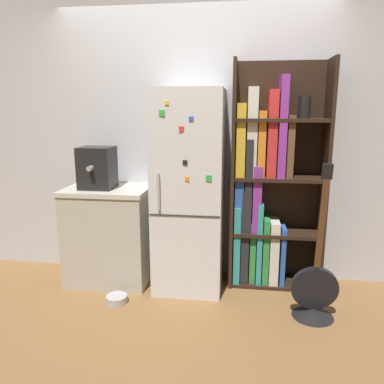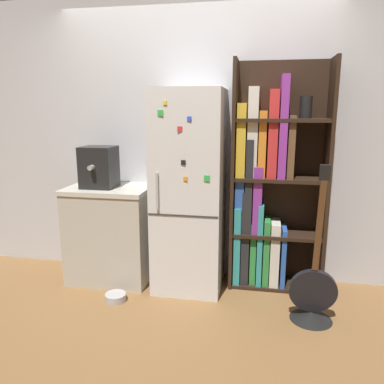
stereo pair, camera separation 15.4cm
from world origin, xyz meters
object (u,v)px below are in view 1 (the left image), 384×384
(bookshelf, at_px, (266,187))
(pet_bowl, at_px, (117,299))
(espresso_machine, at_px, (97,168))
(guitar, at_px, (314,296))
(refrigerator, at_px, (189,192))

(bookshelf, distance_m, pet_bowl, 1.61)
(bookshelf, height_order, espresso_machine, bookshelf)
(espresso_machine, relative_size, pet_bowl, 2.08)
(pet_bowl, bearing_deg, espresso_machine, 123.94)
(bookshelf, xyz_separation_m, guitar, (0.37, -0.57, -0.74))
(refrigerator, height_order, bookshelf, bookshelf)
(guitar, distance_m, pet_bowl, 1.60)
(guitar, bearing_deg, bookshelf, 122.72)
(bookshelf, distance_m, espresso_machine, 1.52)
(refrigerator, bearing_deg, bookshelf, 12.50)
(bookshelf, relative_size, pet_bowl, 11.19)
(refrigerator, bearing_deg, pet_bowl, -142.89)
(bookshelf, relative_size, espresso_machine, 5.37)
(guitar, height_order, pet_bowl, guitar)
(espresso_machine, xyz_separation_m, guitar, (1.87, -0.41, -0.91))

